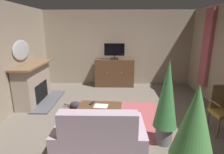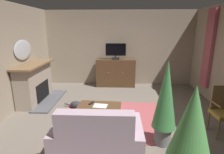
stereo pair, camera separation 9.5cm
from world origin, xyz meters
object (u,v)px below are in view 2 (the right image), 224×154
(tv_remote, at_px, (91,103))
(potted_plant_tall_palm_by_window, at_px, (165,100))
(potted_plant_small_fern_corner, at_px, (191,131))
(television, at_px, (116,51))
(fireplace, at_px, (36,83))
(tv_cabinet, at_px, (116,73))
(wall_mirror_oval, at_px, (23,50))
(sofa_floral, at_px, (98,143))
(coffee_table, at_px, (99,108))
(folded_newspaper, at_px, (100,106))
(cat, at_px, (78,105))
(side_chair_beside_plant, at_px, (223,109))

(tv_remote, distance_m, potted_plant_tall_palm_by_window, 1.67)
(potted_plant_small_fern_corner, bearing_deg, television, 104.28)
(fireplace, distance_m, tv_cabinet, 2.81)
(potted_plant_small_fern_corner, bearing_deg, tv_remote, 134.97)
(wall_mirror_oval, height_order, sofa_floral, wall_mirror_oval)
(coffee_table, distance_m, folded_newspaper, 0.06)
(sofa_floral, relative_size, potted_plant_tall_palm_by_window, 0.87)
(television, height_order, cat, television)
(potted_plant_small_fern_corner, height_order, cat, potted_plant_small_fern_corner)
(wall_mirror_oval, xyz_separation_m, coffee_table, (2.29, -1.37, -1.11))
(fireplace, xyz_separation_m, tv_cabinet, (2.34, 1.56, -0.06))
(sofa_floral, bearing_deg, television, 87.19)
(tv_cabinet, xyz_separation_m, sofa_floral, (-0.20, -4.05, -0.15))
(coffee_table, bearing_deg, folded_newspaper, 20.33)
(coffee_table, relative_size, sofa_floral, 0.69)
(television, xyz_separation_m, potted_plant_tall_palm_by_window, (0.97, -3.46, -0.45))
(television, height_order, sofa_floral, television)
(side_chair_beside_plant, height_order, cat, side_chair_beside_plant)
(fireplace, xyz_separation_m, coffee_table, (2.04, -1.37, -0.12))
(fireplace, xyz_separation_m, potted_plant_small_fern_corner, (3.44, -2.83, 0.26))
(wall_mirror_oval, bearing_deg, folded_newspaper, -30.45)
(tv_cabinet, distance_m, coffee_table, 2.94)
(fireplace, bearing_deg, side_chair_beside_plant, -18.38)
(wall_mirror_oval, relative_size, tv_remote, 5.37)
(potted_plant_tall_palm_by_window, bearing_deg, tv_remote, 153.76)
(coffee_table, relative_size, potted_plant_small_fern_corner, 0.67)
(tv_remote, height_order, potted_plant_tall_palm_by_window, potted_plant_tall_palm_by_window)
(folded_newspaper, xyz_separation_m, side_chair_beside_plant, (2.55, -0.17, 0.05))
(side_chair_beside_plant, relative_size, cat, 1.45)
(wall_mirror_oval, relative_size, folded_newspaper, 3.04)
(coffee_table, bearing_deg, potted_plant_tall_palm_by_window, -24.90)
(tv_cabinet, xyz_separation_m, television, (0.00, -0.05, 0.84))
(television, bearing_deg, side_chair_beside_plant, -53.19)
(potted_plant_tall_palm_by_window, height_order, cat, potted_plant_tall_palm_by_window)
(wall_mirror_oval, height_order, television, wall_mirror_oval)
(folded_newspaper, bearing_deg, coffee_table, -152.66)
(fireplace, relative_size, potted_plant_small_fern_corner, 1.18)
(side_chair_beside_plant, xyz_separation_m, cat, (-3.25, 1.02, -0.42))
(fireplace, xyz_separation_m, sofa_floral, (2.14, -2.49, -0.21))
(fireplace, bearing_deg, folded_newspaper, -33.37)
(potted_plant_small_fern_corner, xyz_separation_m, cat, (-2.08, 2.33, -0.70))
(side_chair_beside_plant, xyz_separation_m, potted_plant_small_fern_corner, (-1.17, -1.30, 0.28))
(tv_remote, relative_size, side_chair_beside_plant, 0.17)
(wall_mirror_oval, xyz_separation_m, tv_remote, (2.10, -1.24, -1.05))
(coffee_table, relative_size, cat, 1.42)
(tv_remote, bearing_deg, side_chair_beside_plant, -74.58)
(cat, bearing_deg, tv_cabinet, 64.70)
(tv_remote, xyz_separation_m, sofa_floral, (0.29, -1.26, -0.15))
(wall_mirror_oval, bearing_deg, tv_cabinet, 31.05)
(fireplace, height_order, tv_cabinet, fireplace)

